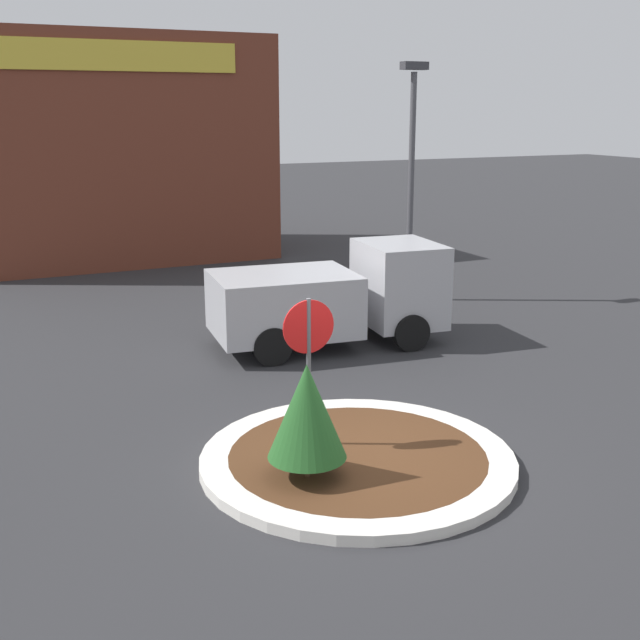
% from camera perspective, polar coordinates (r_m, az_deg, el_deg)
% --- Properties ---
extents(ground_plane, '(120.00, 120.00, 0.00)m').
position_cam_1_polar(ground_plane, '(12.12, 2.67, -10.22)').
color(ground_plane, '#2D2D30').
extents(traffic_island, '(4.68, 4.68, 0.16)m').
position_cam_1_polar(traffic_island, '(12.09, 2.68, -9.87)').
color(traffic_island, silver).
rests_on(traffic_island, ground_plane).
extents(stop_sign, '(0.81, 0.07, 2.44)m').
position_cam_1_polar(stop_sign, '(11.87, -0.82, -1.87)').
color(stop_sign, '#4C4C51').
rests_on(stop_sign, ground_plane).
extents(island_shrub, '(1.10, 1.10, 1.64)m').
position_cam_1_polar(island_shrub, '(11.00, -0.94, -6.50)').
color(island_shrub, brown).
rests_on(island_shrub, traffic_island).
extents(utility_truck, '(5.24, 2.68, 2.20)m').
position_cam_1_polar(utility_truck, '(17.66, 0.92, 1.71)').
color(utility_truck, '#B2B2B7').
rests_on(utility_truck, ground_plane).
extents(storefront_building, '(10.23, 6.07, 7.44)m').
position_cam_1_polar(storefront_building, '(29.20, -14.72, 11.69)').
color(storefront_building, brown).
rests_on(storefront_building, ground_plane).
extents(light_pole, '(0.70, 0.30, 6.25)m').
position_cam_1_polar(light_pole, '(21.65, 6.53, 10.97)').
color(light_pole, '#4C4C51').
rests_on(light_pole, ground_plane).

